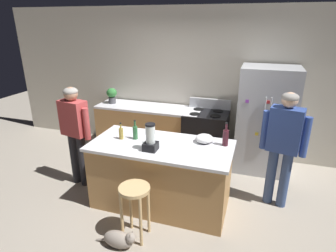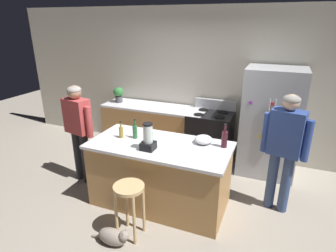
# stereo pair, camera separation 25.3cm
# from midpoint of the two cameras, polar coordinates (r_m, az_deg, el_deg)

# --- Properties ---
(ground_plane) EXTENTS (14.00, 14.00, 0.00)m
(ground_plane) POSITION_cam_midpoint_polar(r_m,az_deg,el_deg) (4.14, -3.16, -15.36)
(ground_plane) COLOR #9E9384
(back_wall) EXTENTS (8.00, 0.10, 2.70)m
(back_wall) POSITION_cam_midpoint_polar(r_m,az_deg,el_deg) (5.32, 4.25, 8.88)
(back_wall) COLOR beige
(back_wall) RESTS_ON ground_plane
(kitchen_island) EXTENTS (1.87, 0.91, 0.91)m
(kitchen_island) POSITION_cam_midpoint_polar(r_m,az_deg,el_deg) (3.89, -3.30, -9.89)
(kitchen_island) COLOR #B7844C
(kitchen_island) RESTS_ON ground_plane
(back_counter_run) EXTENTS (2.00, 0.64, 0.91)m
(back_counter_run) POSITION_cam_midpoint_polar(r_m,az_deg,el_deg) (5.46, -5.21, -0.64)
(back_counter_run) COLOR #B7844C
(back_counter_run) RESTS_ON ground_plane
(refrigerator) EXTENTS (0.90, 0.73, 1.77)m
(refrigerator) POSITION_cam_midpoint_polar(r_m,az_deg,el_deg) (4.86, 17.85, 1.07)
(refrigerator) COLOR #B7BABF
(refrigerator) RESTS_ON ground_plane
(stove_range) EXTENTS (0.76, 0.65, 1.09)m
(stove_range) POSITION_cam_midpoint_polar(r_m,az_deg,el_deg) (5.12, 6.28, -2.04)
(stove_range) COLOR black
(stove_range) RESTS_ON ground_plane
(person_by_island_left) EXTENTS (0.60, 0.29, 1.56)m
(person_by_island_left) POSITION_cam_midpoint_polar(r_m,az_deg,el_deg) (4.42, -20.07, -0.32)
(person_by_island_left) COLOR #26262B
(person_by_island_left) RESTS_ON ground_plane
(person_by_sink_right) EXTENTS (0.60, 0.30, 1.62)m
(person_by_sink_right) POSITION_cam_midpoint_polar(r_m,az_deg,el_deg) (3.89, 20.83, -2.76)
(person_by_sink_right) COLOR #384C7A
(person_by_sink_right) RESTS_ON ground_plane
(bar_stool) EXTENTS (0.36, 0.36, 0.69)m
(bar_stool) POSITION_cam_midpoint_polar(r_m,az_deg,el_deg) (3.32, -9.06, -14.54)
(bar_stool) COLOR tan
(bar_stool) RESTS_ON ground_plane
(cat) EXTENTS (0.52, 0.18, 0.26)m
(cat) POSITION_cam_midpoint_polar(r_m,az_deg,el_deg) (3.49, -12.08, -21.73)
(cat) COLOR gray
(cat) RESTS_ON ground_plane
(potted_plant) EXTENTS (0.20, 0.20, 0.30)m
(potted_plant) POSITION_cam_midpoint_polar(r_m,az_deg,el_deg) (5.61, -12.70, 6.28)
(potted_plant) COLOR #4C4C51
(potted_plant) RESTS_ON back_counter_run
(blender_appliance) EXTENTS (0.17, 0.17, 0.35)m
(blender_appliance) POSITION_cam_midpoint_polar(r_m,az_deg,el_deg) (3.47, -5.69, -2.72)
(blender_appliance) COLOR black
(blender_appliance) RESTS_ON kitchen_island
(bottle_olive_oil) EXTENTS (0.07, 0.07, 0.28)m
(bottle_olive_oil) POSITION_cam_midpoint_polar(r_m,az_deg,el_deg) (3.84, -8.61, -1.26)
(bottle_olive_oil) COLOR #2D6638
(bottle_olive_oil) RESTS_ON kitchen_island
(bottle_wine) EXTENTS (0.08, 0.08, 0.32)m
(bottle_wine) POSITION_cam_midpoint_polar(r_m,az_deg,el_deg) (3.65, 9.75, -2.28)
(bottle_wine) COLOR #471923
(bottle_wine) RESTS_ON kitchen_island
(bottle_soda) EXTENTS (0.07, 0.07, 0.26)m
(bottle_soda) POSITION_cam_midpoint_polar(r_m,az_deg,el_deg) (3.66, -5.29, -2.36)
(bottle_soda) COLOR #3FB259
(bottle_soda) RESTS_ON kitchen_island
(bottle_vinegar) EXTENTS (0.06, 0.06, 0.24)m
(bottle_vinegar) POSITION_cam_midpoint_polar(r_m,az_deg,el_deg) (3.88, -11.42, -1.45)
(bottle_vinegar) COLOR olive
(bottle_vinegar) RESTS_ON kitchen_island
(mixing_bowl) EXTENTS (0.24, 0.24, 0.11)m
(mixing_bowl) POSITION_cam_midpoint_polar(r_m,az_deg,el_deg) (3.73, 5.51, -2.58)
(mixing_bowl) COLOR white
(mixing_bowl) RESTS_ON kitchen_island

